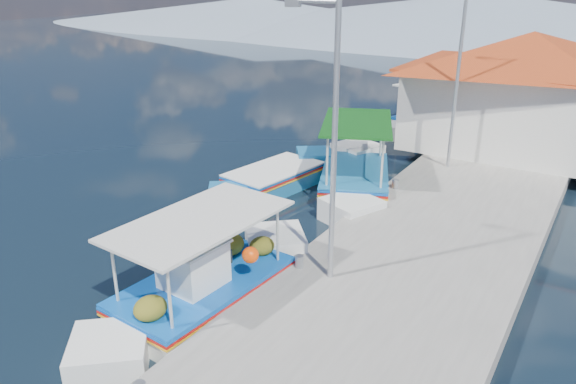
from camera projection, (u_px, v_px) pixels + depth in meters
The scene contains 10 objects.
ground at pixel (121, 280), 13.22m from camera, with size 160.00×160.00×0.00m, color black.
quay at pixel (440, 234), 15.01m from camera, with size 5.00×44.00×0.50m, color gray.
bollards at pixel (359, 213), 15.29m from camera, with size 0.20×17.20×0.30m.
main_caique at pixel (206, 286), 12.08m from camera, with size 2.38×7.05×2.33m.
caique_green_canopy at pixel (357, 179), 18.57m from camera, with size 3.90×6.59×2.68m.
caique_blue_hull at pixel (275, 180), 18.87m from camera, with size 2.44×6.02×1.09m.
caique_far at pixel (433, 119), 26.16m from camera, with size 3.50×6.54×2.43m.
harbor_building at pixel (526, 89), 21.08m from camera, with size 10.49×10.49×4.40m.
lamp_post_near at pixel (331, 131), 11.20m from camera, with size 1.21×0.14×6.00m.
lamp_post_far at pixel (455, 71), 18.33m from camera, with size 1.21×0.14×6.00m.
Camera 1 is at (9.46, -7.72, 6.79)m, focal length 34.36 mm.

